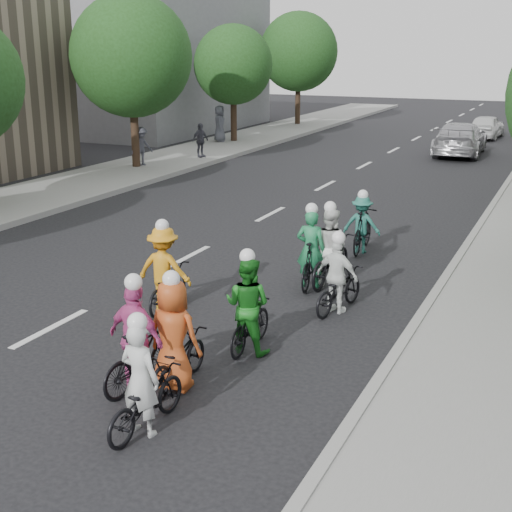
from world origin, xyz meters
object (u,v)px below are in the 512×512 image
Objects in this scene: cyclist_3 at (139,348)px; spectator_0 at (141,146)px; follow_car_lead at (460,139)px; cyclist_5 at (312,258)px; spectator_2 at (220,124)px; follow_car_trail at (487,126)px; cyclist_4 at (175,347)px; cyclist_6 at (330,255)px; cyclist_0 at (144,393)px; cyclist_8 at (338,284)px; cyclist_1 at (249,312)px; cyclist_7 at (362,228)px; cyclist_2 at (165,276)px; spectator_1 at (200,140)px.

cyclist_3 reaches higher than spectator_0.
spectator_0 is at bearing 37.56° from follow_car_lead.
spectator_0 is at bearing -50.31° from cyclist_5.
cyclist_5 is 22.65m from spectator_2.
follow_car_lead is at bearing 90.84° from follow_car_trail.
cyclist_6 is (0.49, 5.56, -0.01)m from cyclist_4.
spectator_0 is 8.05m from spectator_2.
spectator_2 reaches higher than cyclist_0.
follow_car_trail is at bearing -86.45° from cyclist_0.
cyclist_4 is at bearing 81.15° from cyclist_5.
cyclist_4 is at bearing 87.98° from cyclist_6.
cyclist_0 is 5.39m from cyclist_8.
cyclist_1 is 0.98× the size of spectator_2.
cyclist_7 is at bearing -101.94° from spectator_0.
cyclist_2 is at bearing -122.49° from spectator_0.
cyclist_0 is 0.94× the size of spectator_2.
cyclist_4 is 5.23m from cyclist_5.
cyclist_4 is (1.88, -2.75, -0.02)m from cyclist_2.
follow_car_lead is at bearing -101.39° from cyclist_2.
cyclist_5 is at bearing -86.04° from cyclist_0.
follow_car_lead is at bearing -88.78° from cyclist_1.
cyclist_6 reaches higher than cyclist_0.
cyclist_7 is (2.29, 5.48, -0.05)m from cyclist_2.
cyclist_4 reaches higher than follow_car_lead.
spectator_2 is at bearing -53.46° from cyclist_6.
cyclist_3 reaches higher than spectator_1.
spectator_2 is at bearing -61.13° from cyclist_0.
cyclist_5 reaches higher than spectator_1.
cyclist_5 reaches higher than cyclist_7.
cyclist_7 is at bearing -115.98° from spectator_1.
spectator_0 is at bearing -61.97° from cyclist_2.
cyclist_3 is (-0.72, 0.97, 0.13)m from cyclist_0.
cyclist_0 is at bearing 91.19° from cyclist_6.
follow_car_lead is at bearing -85.80° from cyclist_0.
cyclist_1 is 24.10m from follow_car_lead.
spectator_1 is at bearing 30.17° from follow_car_lead.
cyclist_3 reaches higher than cyclist_1.
cyclist_4 is 8.24m from cyclist_7.
cyclist_0 is at bearing 92.03° from cyclist_8.
cyclist_6 is (2.37, 2.81, -0.03)m from cyclist_2.
cyclist_3 is at bearing 66.22° from cyclist_1.
spectator_2 reaches higher than cyclist_8.
follow_car_lead is (1.76, 23.00, 0.08)m from cyclist_2.
cyclist_3 reaches higher than cyclist_0.
cyclist_6 is 22.53m from spectator_2.
spectator_2 is (-12.11, -8.39, 0.42)m from follow_car_trail.
cyclist_6 is 1.31× the size of spectator_1.
cyclist_4 is 19.90m from spectator_0.
spectator_1 is (-10.69, 11.05, 0.28)m from cyclist_7.
cyclist_5 is at bearing -111.25° from spectator_0.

